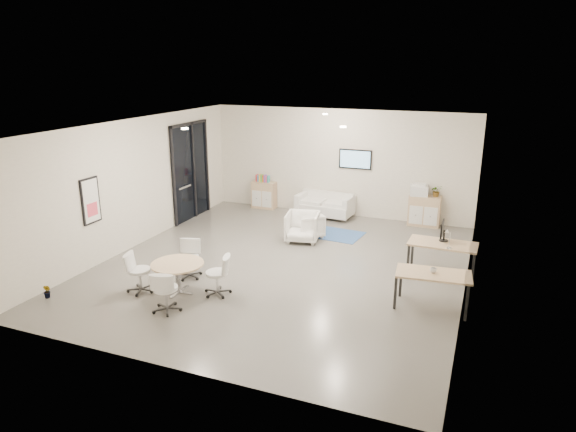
{
  "coord_description": "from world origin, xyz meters",
  "views": [
    {
      "loc": [
        4.19,
        -10.23,
        4.52
      ],
      "look_at": [
        -0.03,
        0.4,
        1.07
      ],
      "focal_mm": 32.0,
      "sensor_mm": 36.0,
      "label": 1
    }
  ],
  "objects_px": {
    "sideboard_left": "(264,195)",
    "armchair_right": "(302,225)",
    "round_table": "(178,267)",
    "armchair_left": "(308,224)",
    "loveseat": "(325,206)",
    "desk_front": "(433,277)",
    "desk_rear": "(443,246)",
    "sideboard_right": "(424,211)"
  },
  "relations": [
    {
      "from": "armchair_left",
      "to": "desk_front",
      "type": "relative_size",
      "value": 0.5
    },
    {
      "from": "armchair_left",
      "to": "desk_rear",
      "type": "xyz_separation_m",
      "value": [
        3.58,
        -1.34,
        0.31
      ]
    },
    {
      "from": "sideboard_left",
      "to": "loveseat",
      "type": "distance_m",
      "value": 2.13
    },
    {
      "from": "sideboard_right",
      "to": "round_table",
      "type": "height_order",
      "value": "sideboard_right"
    },
    {
      "from": "sideboard_right",
      "to": "sideboard_left",
      "type": "bearing_deg",
      "value": 179.83
    },
    {
      "from": "desk_rear",
      "to": "armchair_left",
      "type": "bearing_deg",
      "value": 161.2
    },
    {
      "from": "sideboard_right",
      "to": "round_table",
      "type": "relative_size",
      "value": 0.83
    },
    {
      "from": "armchair_left",
      "to": "armchair_right",
      "type": "relative_size",
      "value": 0.85
    },
    {
      "from": "desk_rear",
      "to": "sideboard_left",
      "type": "bearing_deg",
      "value": 150.54
    },
    {
      "from": "sideboard_right",
      "to": "armchair_left",
      "type": "height_order",
      "value": "sideboard_right"
    },
    {
      "from": "loveseat",
      "to": "armchair_left",
      "type": "height_order",
      "value": "armchair_left"
    },
    {
      "from": "armchair_right",
      "to": "round_table",
      "type": "height_order",
      "value": "armchair_right"
    },
    {
      "from": "desk_rear",
      "to": "armchair_right",
      "type": "bearing_deg",
      "value": 166.32
    },
    {
      "from": "desk_front",
      "to": "desk_rear",
      "type": "bearing_deg",
      "value": 84.33
    },
    {
      "from": "sideboard_left",
      "to": "armchair_left",
      "type": "xyz_separation_m",
      "value": [
        2.27,
        -2.2,
        -0.06
      ]
    },
    {
      "from": "armchair_right",
      "to": "round_table",
      "type": "xyz_separation_m",
      "value": [
        -1.25,
        -3.89,
        0.13
      ]
    },
    {
      "from": "armchair_left",
      "to": "desk_front",
      "type": "bearing_deg",
      "value": 5.11
    },
    {
      "from": "armchair_right",
      "to": "desk_rear",
      "type": "relative_size",
      "value": 0.58
    },
    {
      "from": "sideboard_right",
      "to": "round_table",
      "type": "xyz_separation_m",
      "value": [
        -4.03,
        -6.41,
        0.12
      ]
    },
    {
      "from": "sideboard_left",
      "to": "round_table",
      "type": "height_order",
      "value": "sideboard_left"
    },
    {
      "from": "round_table",
      "to": "sideboard_left",
      "type": "bearing_deg",
      "value": 98.74
    },
    {
      "from": "armchair_left",
      "to": "desk_rear",
      "type": "relative_size",
      "value": 0.5
    },
    {
      "from": "armchair_left",
      "to": "loveseat",
      "type": "bearing_deg",
      "value": 139.54
    },
    {
      "from": "armchair_right",
      "to": "armchair_left",
      "type": "bearing_deg",
      "value": 74.71
    },
    {
      "from": "armchair_left",
      "to": "armchair_right",
      "type": "height_order",
      "value": "armchair_right"
    },
    {
      "from": "sideboard_left",
      "to": "round_table",
      "type": "distance_m",
      "value": 6.51
    },
    {
      "from": "sideboard_left",
      "to": "round_table",
      "type": "bearing_deg",
      "value": -81.26
    },
    {
      "from": "sideboard_right",
      "to": "armchair_right",
      "type": "relative_size",
      "value": 1.03
    },
    {
      "from": "round_table",
      "to": "loveseat",
      "type": "bearing_deg",
      "value": 79.72
    },
    {
      "from": "sideboard_right",
      "to": "desk_front",
      "type": "distance_m",
      "value": 5.28
    },
    {
      "from": "sideboard_left",
      "to": "armchair_right",
      "type": "distance_m",
      "value": 3.39
    },
    {
      "from": "sideboard_right",
      "to": "loveseat",
      "type": "height_order",
      "value": "sideboard_right"
    },
    {
      "from": "sideboard_right",
      "to": "armchair_left",
      "type": "relative_size",
      "value": 1.21
    },
    {
      "from": "loveseat",
      "to": "desk_front",
      "type": "xyz_separation_m",
      "value": [
        3.73,
        -5.03,
        0.31
      ]
    },
    {
      "from": "loveseat",
      "to": "desk_front",
      "type": "bearing_deg",
      "value": -48.84
    },
    {
      "from": "loveseat",
      "to": "desk_rear",
      "type": "xyz_separation_m",
      "value": [
        3.73,
        -3.34,
        0.34
      ]
    },
    {
      "from": "sideboard_left",
      "to": "armchair_right",
      "type": "xyz_separation_m",
      "value": [
        2.24,
        -2.54,
        0.0
      ]
    },
    {
      "from": "sideboard_right",
      "to": "desk_front",
      "type": "height_order",
      "value": "sideboard_right"
    },
    {
      "from": "armchair_left",
      "to": "desk_rear",
      "type": "bearing_deg",
      "value": 24.81
    },
    {
      "from": "armchair_right",
      "to": "loveseat",
      "type": "bearing_deg",
      "value": 81.89
    },
    {
      "from": "desk_rear",
      "to": "desk_front",
      "type": "xyz_separation_m",
      "value": [
        -0.0,
        -1.69,
        -0.03
      ]
    },
    {
      "from": "armchair_left",
      "to": "armchair_right",
      "type": "distance_m",
      "value": 0.35
    }
  ]
}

